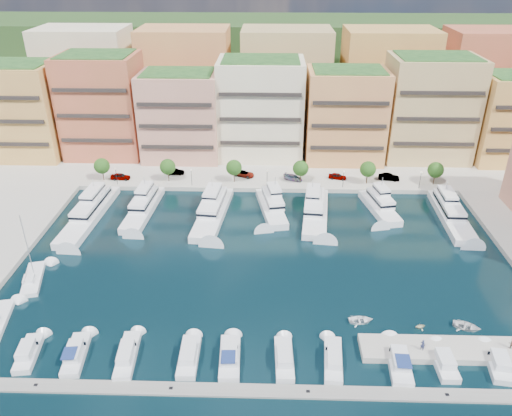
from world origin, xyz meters
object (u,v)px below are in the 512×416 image
object	(u,v)px
tender_0	(361,320)
tender_2	(467,326)
cruiser_1	(76,355)
cruiser_9	(498,364)
yacht_2	(213,210)
cruiser_7	(399,362)
car_2	(244,174)
cruiser_2	(127,356)
cruiser_5	(284,359)
tree_1	(168,167)
lamppost_4	(421,177)
sailboat_1	(33,280)
car_1	(175,172)
yacht_4	(315,210)
cruiser_3	(189,357)
tender_1	(420,326)
cruiser_4	(230,358)
tree_3	(301,168)
person_0	(423,345)
tree_0	(102,166)
lamppost_0	(116,174)
lamppost_3	(344,176)
car_0	(121,176)
yacht_6	(450,212)
tree_2	(234,168)
lamppost_2	(267,175)
tree_4	(368,169)
cruiser_6	(333,360)
yacht_1	(144,207)
car_3	(293,178)
yacht_5	(379,205)
yacht_3	(271,205)
person_1	(512,343)
lamppost_1	(191,174)
cruiser_0	(28,353)

from	to	relation	value
tender_0	tender_2	size ratio (longest dim) A/B	0.93
cruiser_1	cruiser_9	distance (m)	59.14
yacht_2	cruiser_7	xyz separation A→B (m)	(30.49, -43.09, -0.64)
car_2	cruiser_9	bearing A→B (deg)	-126.99
cruiser_2	cruiser_5	bearing A→B (deg)	0.03
tree_1	tender_2	world-z (taller)	tree_1
lamppost_4	sailboat_1	size ratio (longest dim) A/B	0.32
sailboat_1	car_1	xyz separation A→B (m)	(17.30, 44.20, 1.42)
yacht_4	cruiser_3	xyz separation A→B (m)	(-21.06, -43.77, -0.54)
tender_1	tender_2	bearing A→B (deg)	-102.91
cruiser_2	cruiser_3	size ratio (longest dim) A/B	1.15
cruiser_4	cruiser_7	xyz separation A→B (m)	(23.59, -0.01, -0.00)
tree_3	car_1	bearing A→B (deg)	172.78
yacht_4	person_0	distance (m)	43.47
tree_0	cruiser_7	distance (m)	82.88
lamppost_0	car_1	distance (m)	14.47
yacht_4	cruiser_4	bearing A→B (deg)	-109.25
tree_1	cruiser_1	bearing A→B (deg)	-92.48
tree_0	tender_0	bearing A→B (deg)	-41.83
tender_1	sailboat_1	bearing A→B (deg)	66.52
sailboat_1	person_0	bearing A→B (deg)	-14.13
yacht_4	cruiser_9	distance (m)	48.98
tree_3	lamppost_3	world-z (taller)	tree_3
tender_2	car_0	bearing A→B (deg)	74.50
yacht_4	lamppost_4	bearing A→B (deg)	25.35
yacht_6	cruiser_7	world-z (taller)	yacht_6
tree_2	tree_3	size ratio (longest dim) A/B	1.00
tender_2	person_0	world-z (taller)	person_0
lamppost_2	cruiser_4	world-z (taller)	lamppost_2
tree_4	cruiser_1	world-z (taller)	tree_4
cruiser_7	yacht_2	bearing A→B (deg)	125.29
yacht_4	cruiser_6	size ratio (longest dim) A/B	2.47
tree_0	car_2	bearing A→B (deg)	5.55
yacht_1	car_3	size ratio (longest dim) A/B	4.32
lamppost_3	cruiser_4	distance (m)	60.32
car_0	yacht_5	bearing A→B (deg)	-100.03
yacht_3	yacht_5	size ratio (longest dim) A/B	1.12
tree_3	yacht_3	distance (m)	14.68
tree_0	yacht_2	bearing A→B (deg)	-27.86
cruiser_7	car_3	size ratio (longest dim) A/B	1.91
lamppost_2	cruiser_6	distance (m)	56.75
tree_3	car_2	xyz separation A→B (m)	(-13.73, 3.33, -3.04)
yacht_4	cruiser_2	world-z (taller)	yacht_4
yacht_6	person_1	bearing A→B (deg)	-95.92
tender_2	cruiser_5	bearing A→B (deg)	127.26
lamppost_1	cruiser_0	bearing A→B (deg)	-105.38
cruiser_2	person_0	distance (m)	41.81
lamppost_2	tender_2	xyz separation A→B (m)	(31.01, -47.98, -3.40)
cruiser_3	cruiser_5	bearing A→B (deg)	-0.01
tender_1	person_1	size ratio (longest dim) A/B	0.90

